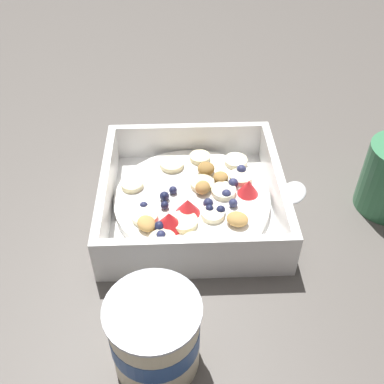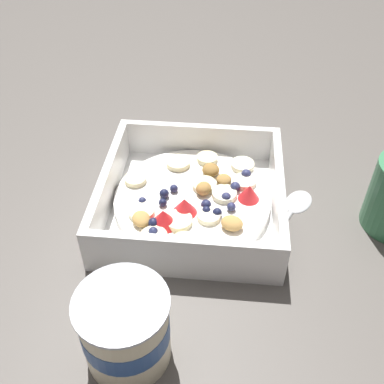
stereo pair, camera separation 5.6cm
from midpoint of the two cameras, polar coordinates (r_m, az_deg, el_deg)
name	(u,v)px [view 2 (the right image)]	position (r m, az deg, el deg)	size (l,w,h in m)	color
ground_plane	(201,221)	(0.56, 4.04, -3.82)	(2.40, 2.40, 0.00)	#56514C
fruit_bowl	(192,200)	(0.56, 2.87, -1.11)	(0.22, 0.22, 0.06)	white
spoon	(290,212)	(0.59, 15.01, -2.53)	(0.10, 0.16, 0.01)	silver
yogurt_cup	(125,328)	(0.42, -4.55, -17.02)	(0.08, 0.08, 0.08)	beige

